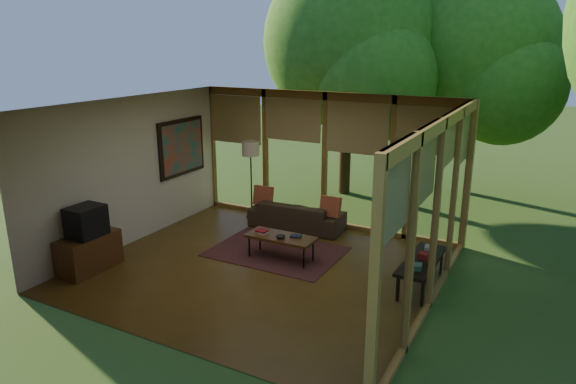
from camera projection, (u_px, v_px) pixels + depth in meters
The scene contains 25 objects.
floor at pixel (261, 268), 8.52m from camera, with size 5.50×5.50×0.00m, color brown.
ceiling at pixel (259, 105), 7.77m from camera, with size 5.50×5.50×0.00m, color white.
wall_left at pixel (132, 171), 9.39m from camera, with size 0.04×5.00×2.70m, color beige.
wall_front at pixel (150, 243), 6.03m from camera, with size 5.50×0.04×2.70m, color beige.
window_wall_back at pixel (325, 160), 10.26m from camera, with size 5.50×0.12×2.70m, color olive.
window_wall_right at pixel (435, 217), 6.90m from camera, with size 0.12×5.00×2.70m, color olive.
tree_nw at pixel (350, 42), 11.91m from camera, with size 4.01×4.01×5.63m.
tree_ne at pixel (476, 52), 11.95m from camera, with size 3.73×3.73×5.28m.
rug at pixel (276, 252), 9.20m from camera, with size 2.27×1.61×0.01m, color maroon.
sofa at pixel (297, 215), 10.31m from camera, with size 1.88×0.74×0.55m, color #39291C.
pillow_left at pixel (263, 196), 10.52m from camera, with size 0.40×0.13×0.40m, color maroon.
pillow_right at pixel (330, 207), 9.84m from camera, with size 0.39×0.13×0.39m, color maroon.
ct_book_lower at pixel (262, 233), 8.90m from camera, with size 0.21×0.16×0.03m, color #ADA79D.
ct_book_upper at pixel (262, 231), 8.89m from camera, with size 0.19×0.15×0.03m, color maroon.
ct_book_side at pixel (296, 236), 8.74m from camera, with size 0.19×0.14×0.03m, color #151E31.
ct_bowl at pixel (281, 236), 8.67m from camera, with size 0.16×0.16×0.07m, color black.
media_cabinet at pixel (89, 253), 8.40m from camera, with size 0.50×1.00×0.60m, color #563217.
television at pixel (86, 221), 8.24m from camera, with size 0.45×0.55×0.50m, color black.
console_book_a at pixel (409, 265), 7.45m from camera, with size 0.23×0.16×0.08m, color #376159.
console_book_b at pixel (417, 254), 7.83m from camera, with size 0.19×0.14×0.09m, color maroon.
console_book_c at pixel (423, 246), 8.17m from camera, with size 0.22×0.16×0.06m, color #ADA79D.
floor_lamp at pixel (251, 153), 10.66m from camera, with size 0.36×0.36×1.65m.
coffee_table at pixel (281, 238), 8.80m from camera, with size 1.20×0.50×0.43m.
side_console at pixel (416, 261), 7.81m from camera, with size 0.60×1.40×0.46m.
wall_painting at pixel (182, 147), 10.50m from camera, with size 0.06×1.35×1.15m.
Camera 1 is at (4.08, -6.69, 3.61)m, focal length 32.00 mm.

